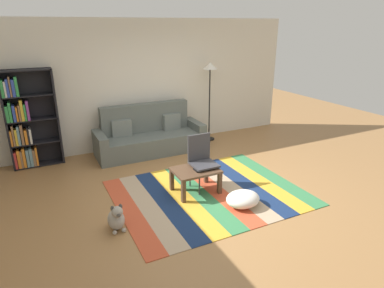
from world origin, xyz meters
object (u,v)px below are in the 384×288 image
bookshelf (26,123)px  folding_chair (202,157)px  couch (149,137)px  standing_lamp (210,76)px  dog (116,218)px  tv_remote (196,170)px  coffee_table (195,173)px  pouf (243,199)px

bookshelf → folding_chair: bearing=-41.6°
couch → standing_lamp: 1.91m
standing_lamp → couch: bearing=-174.8°
couch → dog: 2.87m
bookshelf → tv_remote: (2.31, -2.40, -0.44)m
standing_lamp → coffee_table: bearing=-123.8°
couch → coffee_table: bearing=-88.7°
coffee_table → standing_lamp: bearing=56.2°
couch → dog: bearing=-118.4°
coffee_table → pouf: 0.86m
couch → coffee_table: (0.05, -2.06, -0.00)m
pouf → coffee_table: bearing=120.6°
pouf → folding_chair: 0.97m
dog → tv_remote: bearing=16.2°
standing_lamp → tv_remote: (-1.49, -2.26, -1.07)m
pouf → tv_remote: tv_remote is taller
bookshelf → dog: size_ratio=4.60×
tv_remote → folding_chair: folding_chair is taller
folding_chair → couch: bearing=111.6°
couch → folding_chair: couch is taller
dog → folding_chair: folding_chair is taller
bookshelf → folding_chair: size_ratio=2.03×
standing_lamp → folding_chair: standing_lamp is taller
pouf → standing_lamp: 3.39m
coffee_table → couch: bearing=91.3°
standing_lamp → pouf: bearing=-109.7°
coffee_table → dog: size_ratio=1.80×
standing_lamp → folding_chair: 2.63m
coffee_table → folding_chair: 0.29m
bookshelf → folding_chair: bookshelf is taller
bookshelf → coffee_table: bearing=-45.2°
standing_lamp → tv_remote: 2.91m
pouf → bookshelf: bearing=131.9°
couch → dog: (-1.36, -2.52, -0.18)m
couch → coffee_table: size_ratio=3.15×
couch → bookshelf: 2.35m
dog → folding_chair: 1.73m
bookshelf → standing_lamp: bearing=-2.2°
pouf → standing_lamp: standing_lamp is taller
tv_remote → pouf: bearing=-55.3°
folding_chair → standing_lamp: bearing=73.1°
dog → tv_remote: tv_remote is taller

